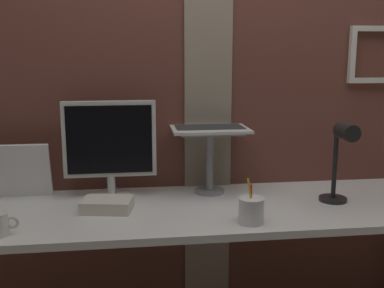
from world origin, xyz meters
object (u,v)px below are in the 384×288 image
object	(u,v)px
whiteboard_panel	(14,171)
desk_lamp	(341,154)
laptop	(208,118)
pen_cup	(251,210)
monitor	(110,144)

from	to	relation	value
whiteboard_panel	desk_lamp	world-z (taller)	desk_lamp
laptop	whiteboard_panel	xyz separation A→B (m)	(-0.87, -0.03, -0.22)
desk_lamp	pen_cup	distance (m)	0.49
monitor	pen_cup	distance (m)	0.70
laptop	desk_lamp	xyz separation A→B (m)	(0.51, -0.31, -0.12)
whiteboard_panel	pen_cup	xyz separation A→B (m)	(0.96, -0.44, -0.07)
laptop	monitor	bearing A→B (deg)	-172.07
monitor	pen_cup	bearing A→B (deg)	-37.44
monitor	whiteboard_panel	distance (m)	0.44
laptop	whiteboard_panel	world-z (taller)	laptop
monitor	laptop	size ratio (longest dim) A/B	1.24
desk_lamp	laptop	bearing A→B (deg)	148.77
whiteboard_panel	monitor	bearing A→B (deg)	-4.14
whiteboard_panel	laptop	bearing A→B (deg)	2.11
whiteboard_panel	pen_cup	world-z (taller)	whiteboard_panel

